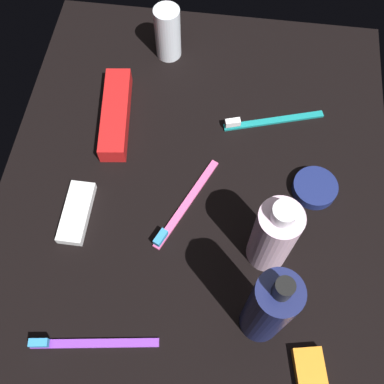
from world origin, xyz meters
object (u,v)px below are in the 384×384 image
Objects in this scene: bodywash_bottle at (274,236)px; toothbrush_pink at (183,208)px; toothpaste_box_red at (116,114)px; toothbrush_teal at (268,120)px; snack_bar_white at (77,212)px; deodorant_stick at (168,33)px; cream_tin_left at (315,188)px; toothbrush_purple at (86,343)px; lotion_bottle at (269,309)px.

toothbrush_pink is (5.63, 13.63, -6.77)cm from bodywash_bottle.
toothbrush_teal is at bearing -91.26° from toothpaste_box_red.
toothbrush_pink is at bearing -79.42° from snack_bar_white.
bodywash_bottle is 0.93× the size of toothbrush_teal.
deodorant_stick is 18.13cm from toothpaste_box_red.
snack_bar_white is (-21.66, 29.15, 0.14)cm from toothbrush_teal.
toothbrush_pink is 2.34× the size of cream_tin_left.
deodorant_stick is at bearing 46.96° from cream_tin_left.
toothbrush_pink is 22.39cm from toothbrush_teal.
toothbrush_pink and toothbrush_purple have the same top height.
deodorant_stick is (37.84, 20.83, -2.18)cm from bodywash_bottle.
cream_tin_left is at bearing -112.79° from toothpaste_box_red.
toothpaste_box_red is at bearing 52.24° from bodywash_bottle.
cream_tin_left is (9.17, -37.42, 0.15)cm from snack_bar_white.
cream_tin_left is at bearing -73.69° from toothbrush_pink.
toothbrush_pink reaches higher than cream_tin_left.
snack_bar_white is (-35.30, 9.44, -4.45)cm from deodorant_stick.
toothbrush_teal is (-13.64, -19.71, -4.59)cm from deodorant_stick.
toothbrush_teal is at bearing -33.96° from toothbrush_pink.
toothpaste_box_red reaches higher than toothbrush_purple.
toothbrush_purple is (-6.13, 23.79, -8.60)cm from lotion_bottle.
toothbrush_pink is at bearing 39.29° from lotion_bottle.
lotion_bottle is 52.67cm from deodorant_stick.
toothbrush_teal is at bearing 33.52° from cream_tin_left.
toothbrush_pink is 1.62× the size of snack_bar_white.
cream_tin_left is (-26.13, -27.98, -4.30)cm from deodorant_stick.
cream_tin_left reaches higher than snack_bar_white.
lotion_bottle is 1.23× the size of toothbrush_pink.
deodorant_stick is (48.38, 20.43, -4.01)cm from lotion_bottle.
toothpaste_box_red is 2.45× the size of cream_tin_left.
bodywash_bottle is at bearing -94.73° from snack_bar_white.
snack_bar_white is (19.20, 6.07, 0.14)cm from toothbrush_purple.
lotion_bottle is at bearing 177.82° from bodywash_bottle.
deodorant_stick is 0.62× the size of toothbrush_pink.
toothpaste_box_red is (31.98, 27.29, -7.60)cm from lotion_bottle.
bodywash_bottle is at bearing -151.17° from deodorant_stick.
cream_tin_left is at bearing -76.16° from snack_bar_white.
toothbrush_pink is at bearing -25.36° from toothbrush_purple.
toothbrush_purple is at bearing 176.47° from deodorant_stick.
cream_tin_left is at bearing -47.85° from toothbrush_purple.
cream_tin_left is (11.71, -7.15, -6.48)cm from bodywash_bottle.
snack_bar_white is at bearing 66.35° from lotion_bottle.
toothbrush_pink is at bearing -145.54° from toothpaste_box_red.
toothbrush_purple is at bearing -162.38° from snack_bar_white.
bodywash_bottle is 15.17cm from cream_tin_left.
lotion_bottle reaches higher than deodorant_stick.
toothbrush_pink is at bearing 146.04° from toothbrush_teal.
bodywash_bottle is 1.57× the size of snack_bar_white.
lotion_bottle is 1.18× the size of toothpaste_box_red.
toothbrush_teal is 0.98× the size of toothbrush_purple.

